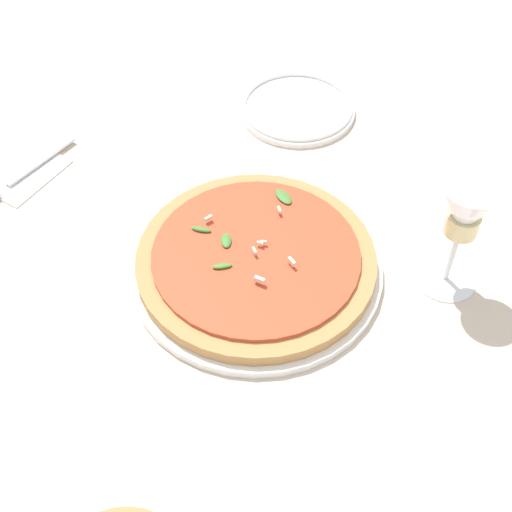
{
  "coord_description": "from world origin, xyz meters",
  "views": [
    {
      "loc": [
        0.59,
        0.12,
        0.74
      ],
      "look_at": [
        -0.02,
        -0.02,
        0.03
      ],
      "focal_mm": 50.0,
      "sensor_mm": 36.0,
      "label": 1
    }
  ],
  "objects_px": {
    "side_plate_white": "(297,108)",
    "fork": "(21,174)",
    "pizza_arugula_main": "(256,262)",
    "wine_glass": "(465,216)"
  },
  "relations": [
    {
      "from": "wine_glass",
      "to": "fork",
      "type": "xyz_separation_m",
      "value": [
        -0.06,
        -0.64,
        -0.11
      ]
    },
    {
      "from": "pizza_arugula_main",
      "to": "side_plate_white",
      "type": "relative_size",
      "value": 1.75
    },
    {
      "from": "pizza_arugula_main",
      "to": "wine_glass",
      "type": "bearing_deg",
      "value": 99.0
    },
    {
      "from": "side_plate_white",
      "to": "fork",
      "type": "bearing_deg",
      "value": -56.51
    },
    {
      "from": "pizza_arugula_main",
      "to": "wine_glass",
      "type": "height_order",
      "value": "wine_glass"
    },
    {
      "from": "pizza_arugula_main",
      "to": "wine_glass",
      "type": "relative_size",
      "value": 2.01
    },
    {
      "from": "fork",
      "to": "side_plate_white",
      "type": "relative_size",
      "value": 1.05
    },
    {
      "from": "wine_glass",
      "to": "fork",
      "type": "distance_m",
      "value": 0.66
    },
    {
      "from": "pizza_arugula_main",
      "to": "wine_glass",
      "type": "distance_m",
      "value": 0.28
    },
    {
      "from": "pizza_arugula_main",
      "to": "side_plate_white",
      "type": "distance_m",
      "value": 0.36
    }
  ]
}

